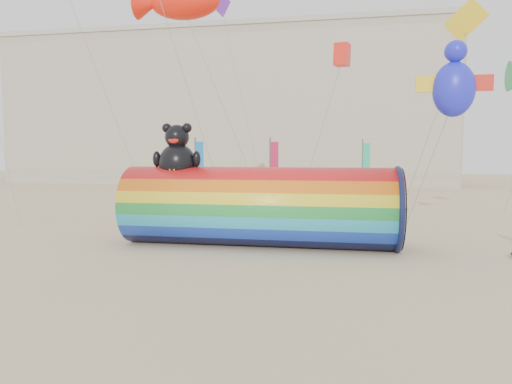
# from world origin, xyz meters

# --- Properties ---
(ground) EXTENTS (160.00, 160.00, 0.00)m
(ground) POSITION_xyz_m (0.00, 0.00, 0.00)
(ground) COLOR #CCB58C
(ground) RESTS_ON ground
(hotel_building) EXTENTS (60.40, 15.40, 20.60)m
(hotel_building) POSITION_xyz_m (-12.00, 45.95, 10.31)
(hotel_building) COLOR #B7AD99
(hotel_building) RESTS_ON ground
(windsock_assembly) EXTENTS (11.96, 3.64, 5.52)m
(windsock_assembly) POSITION_xyz_m (0.59, 1.77, 1.83)
(windsock_assembly) COLOR red
(windsock_assembly) RESTS_ON ground
(festival_banners) EXTENTS (12.33, 6.33, 5.20)m
(festival_banners) POSITION_xyz_m (-0.06, 15.20, 2.64)
(festival_banners) COLOR #59595E
(festival_banners) RESTS_ON ground
(flying_kites) EXTENTS (29.49, 11.87, 10.14)m
(flying_kites) POSITION_xyz_m (1.40, 4.94, 10.50)
(flying_kites) COLOR #FF210D
(flying_kites) RESTS_ON ground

